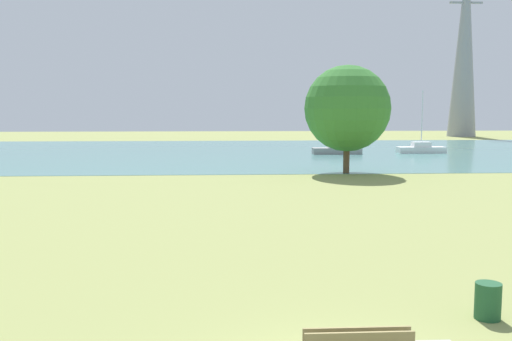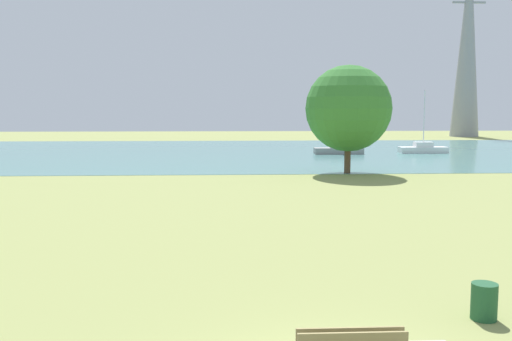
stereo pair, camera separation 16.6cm
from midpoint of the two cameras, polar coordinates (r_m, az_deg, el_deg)
ground_plane at (r=31.28m, az=0.95°, el=-2.14°), size 160.00×160.00×0.00m
litter_bin at (r=13.70m, az=22.07°, el=-11.98°), size 0.56×0.56×0.80m
water_surface at (r=59.08m, az=-0.88°, el=1.85°), size 140.00×40.00×0.02m
sailboat_gray at (r=57.14m, az=8.29°, el=2.10°), size 4.83×1.61×7.75m
sailboat_white at (r=60.29m, az=16.36°, el=2.11°), size 4.82×1.56×6.26m
tree_west_far at (r=40.29m, az=9.28°, el=6.11°), size 5.97×5.97×7.50m
electricity_pylon at (r=97.50m, az=20.34°, el=11.97°), size 6.40×4.40×29.74m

